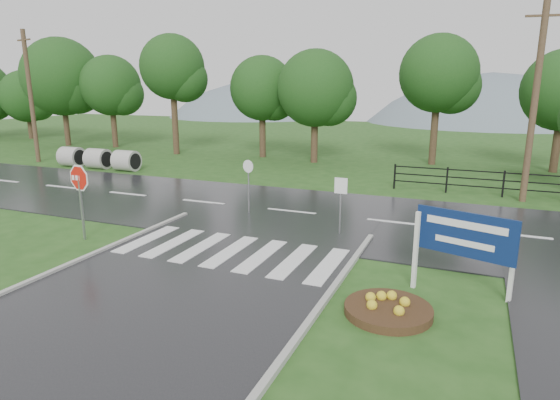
% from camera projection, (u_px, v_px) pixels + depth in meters
% --- Properties ---
extents(ground, '(120.00, 120.00, 0.00)m').
position_uv_depth(ground, '(111.00, 333.00, 9.34)').
color(ground, '#244D19').
rests_on(ground, ground).
extents(main_road, '(90.00, 8.00, 0.04)m').
position_uv_depth(main_road, '(291.00, 212.00, 18.32)').
color(main_road, black).
rests_on(main_road, ground).
extents(crosswalk, '(6.50, 2.80, 0.02)m').
position_uv_depth(crosswalk, '(231.00, 251.00, 13.82)').
color(crosswalk, silver).
rests_on(crosswalk, ground).
extents(fence_west, '(9.58, 0.08, 1.20)m').
position_uv_depth(fence_west, '(504.00, 181.00, 20.66)').
color(fence_west, black).
rests_on(fence_west, ground).
extents(hills, '(102.00, 48.00, 48.00)m').
position_uv_depth(hills, '(445.00, 226.00, 70.07)').
color(hills, slate).
rests_on(hills, ground).
extents(treeline, '(83.20, 5.20, 10.00)m').
position_uv_depth(treeline, '(383.00, 162.00, 30.52)').
color(treeline, '#143B12').
rests_on(treeline, ground).
extents(culvert_pipes, '(5.50, 1.20, 1.20)m').
position_uv_depth(culvert_pipes, '(98.00, 159.00, 28.01)').
color(culvert_pipes, '#9E9B93').
rests_on(culvert_pipes, ground).
extents(stop_sign, '(1.14, 0.19, 2.59)m').
position_uv_depth(stop_sign, '(79.00, 184.00, 14.64)').
color(stop_sign, '#939399').
rests_on(stop_sign, ground).
extents(estate_billboard, '(2.23, 0.76, 2.02)m').
position_uv_depth(estate_billboard, '(464.00, 239.00, 10.74)').
color(estate_billboard, silver).
rests_on(estate_billboard, ground).
extents(flower_bed, '(1.89, 1.89, 0.38)m').
position_uv_depth(flower_bed, '(388.00, 308.00, 10.07)').
color(flower_bed, '#332111').
rests_on(flower_bed, ground).
extents(reg_sign_small, '(0.43, 0.05, 1.93)m').
position_uv_depth(reg_sign_small, '(341.00, 194.00, 15.23)').
color(reg_sign_small, '#939399').
rests_on(reg_sign_small, ground).
extents(reg_sign_round, '(0.48, 0.14, 2.10)m').
position_uv_depth(reg_sign_round, '(248.00, 180.00, 17.81)').
color(reg_sign_round, '#939399').
rests_on(reg_sign_round, ground).
extents(utility_pole_west, '(1.45, 0.41, 8.26)m').
position_uv_depth(utility_pole_west, '(31.00, 96.00, 29.68)').
color(utility_pole_west, '#473523').
rests_on(utility_pole_west, ground).
extents(utility_pole_east, '(1.45, 0.30, 8.14)m').
position_uv_depth(utility_pole_east, '(534.00, 103.00, 19.12)').
color(utility_pole_east, '#473523').
rests_on(utility_pole_east, ground).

